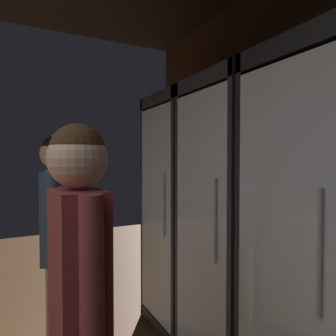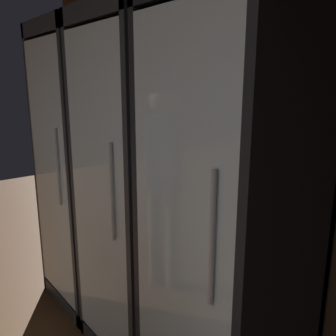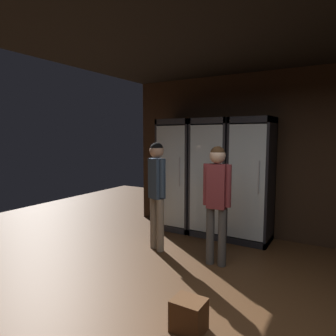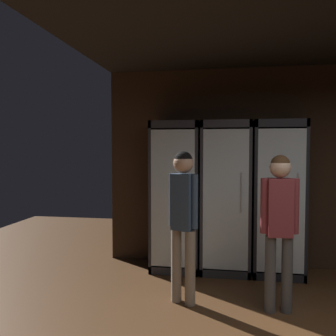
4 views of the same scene
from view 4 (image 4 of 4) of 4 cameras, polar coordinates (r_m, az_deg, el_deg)
wall_back at (r=5.40m, az=23.05°, el=-0.02°), size 6.00×0.06×2.80m
cooler_far_left at (r=5.04m, az=1.34°, el=-4.57°), size 0.65×0.62×2.03m
cooler_left at (r=4.99m, az=9.11°, el=-4.70°), size 0.65×0.62×2.03m
cooler_center at (r=5.03m, az=16.89°, el=-4.71°), size 0.65×0.62×2.03m
shopper_near at (r=3.88m, az=2.42°, el=-6.82°), size 0.32×0.24×1.64m
shopper_far at (r=3.83m, az=17.19°, el=-7.29°), size 0.38×0.21×1.60m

